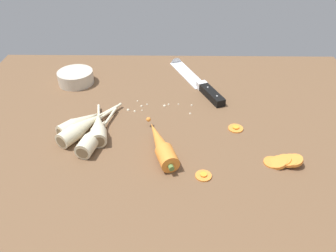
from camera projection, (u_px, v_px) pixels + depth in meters
ground_plane at (168, 132)px, 90.38cm from camera, size 120.00×90.00×4.00cm
chefs_knife at (193, 78)px, 109.80cm from camera, size 16.91×33.18×4.18cm
whole_carrot at (161, 145)px, 79.50cm from camera, size 8.93×19.98×4.20cm
parsnip_front at (83, 127)px, 85.48cm from camera, size 13.71×20.00×4.00cm
parsnip_mid_left at (80, 123)px, 86.96cm from camera, size 13.62×15.68×4.00cm
parsnip_mid_right at (98, 128)px, 85.29cm from camera, size 5.97×18.14×4.00cm
parsnip_back at (94, 136)px, 82.58cm from camera, size 7.03×20.76×4.00cm
carrot_slice_stack at (283, 161)px, 76.70cm from camera, size 8.45×4.56×2.83cm
carrot_slice_stray_near at (236, 128)px, 88.03cm from camera, size 3.85×3.85×0.70cm
carrot_slice_stray_mid at (203, 175)px, 73.72cm from camera, size 3.57×3.57×0.70cm
prep_bowl at (76, 77)px, 107.39cm from camera, size 11.00×11.00×4.00cm
mince_crumbs at (153, 107)px, 96.43cm from camera, size 18.59×6.97×0.84cm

